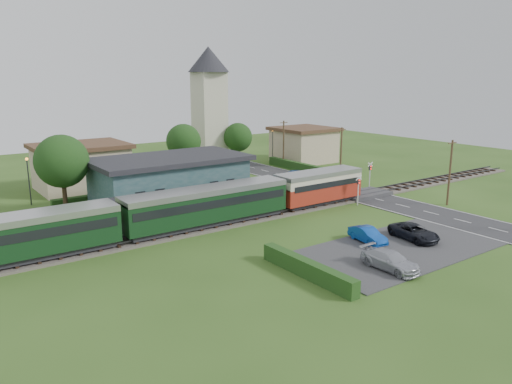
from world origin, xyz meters
TOP-DOWN VIEW (x-y plane):
  - ground at (0.00, 0.00)m, footprint 120.00×120.00m
  - railway_track at (0.00, 2.00)m, footprint 76.00×3.20m
  - road at (10.00, 0.00)m, footprint 6.00×70.00m
  - car_park at (-1.50, -12.00)m, footprint 17.00×9.00m
  - crossing_deck at (10.00, 2.00)m, footprint 6.20×3.40m
  - platform at (-10.00, 5.20)m, footprint 30.00×3.00m
  - equipment_hut at (-18.00, 5.20)m, footprint 2.30×2.30m
  - station_building at (-10.00, 10.99)m, footprint 16.00×9.00m
  - train at (-13.89, 2.00)m, footprint 43.20×2.90m
  - church_tower at (5.00, 28.00)m, footprint 6.00×6.00m
  - house_west at (-15.00, 25.00)m, footprint 10.80×8.80m
  - house_east at (20.00, 24.00)m, footprint 8.80×8.80m
  - hedge_carpark at (-11.00, -12.00)m, footprint 0.80×9.00m
  - hedge_roadside at (14.20, 16.00)m, footprint 0.80×18.00m
  - hedge_station at (-10.00, 15.50)m, footprint 22.00×0.80m
  - tree_a at (-20.00, 14.00)m, footprint 5.20×5.20m
  - tree_b at (-2.00, 23.00)m, footprint 4.60×4.60m
  - tree_c at (8.00, 25.00)m, footprint 4.20×4.20m
  - utility_pole_b at (14.20, -6.00)m, footprint 1.40×0.22m
  - utility_pole_c at (14.20, 10.00)m, footprint 1.40×0.22m
  - utility_pole_d at (14.20, 22.00)m, footprint 1.40×0.22m
  - crossing_signal_near at (6.40, -0.41)m, footprint 0.84×0.28m
  - crossing_signal_far at (13.60, 4.39)m, footprint 0.84×0.28m
  - streetlamp_west at (-22.00, 20.00)m, footprint 0.30×0.30m
  - streetlamp_east at (16.00, 27.00)m, footprint 0.30×0.30m
  - car_on_road at (10.02, 13.73)m, footprint 4.01×2.91m
  - car_park_blue at (-2.19, -9.50)m, footprint 1.94×3.97m
  - car_park_silver at (-5.41, -14.50)m, footprint 1.91×4.61m
  - car_park_dark at (1.54, -11.28)m, footprint 2.69×4.82m
  - pedestrian_near at (-1.63, 5.03)m, footprint 0.69×0.49m
  - pedestrian_far at (-17.39, 5.09)m, footprint 0.61×0.76m

SIDE VIEW (x-z plane):
  - ground at x=0.00m, z-range 0.00..0.00m
  - road at x=10.00m, z-range 0.00..0.05m
  - car_park at x=-1.50m, z-range 0.00..0.08m
  - railway_track at x=0.00m, z-range -0.13..0.36m
  - crossing_deck at x=10.00m, z-range 0.00..0.45m
  - platform at x=-10.00m, z-range 0.00..0.45m
  - hedge_carpark at x=-11.00m, z-range 0.00..1.20m
  - hedge_roadside at x=14.20m, z-range 0.00..1.20m
  - hedge_station at x=-10.00m, z-range 0.00..1.30m
  - car_on_road at x=10.02m, z-range 0.05..1.32m
  - car_park_blue at x=-2.19m, z-range 0.08..1.33m
  - car_park_dark at x=1.54m, z-range 0.08..1.35m
  - car_park_silver at x=-5.41m, z-range 0.08..1.41m
  - pedestrian_far at x=-17.39m, z-range 0.45..1.97m
  - pedestrian_near at x=-1.63m, z-range 0.45..2.24m
  - equipment_hut at x=-18.00m, z-range 0.47..3.02m
  - crossing_signal_near at x=6.40m, z-range 0.50..3.78m
  - crossing_signal_far at x=13.60m, z-range 0.50..3.78m
  - train at x=-13.89m, z-range 0.48..3.88m
  - station_building at x=-10.00m, z-range 0.04..5.34m
  - house_west at x=-15.00m, z-range 0.04..5.54m
  - house_east at x=20.00m, z-range 0.05..5.55m
  - streetlamp_west at x=-22.00m, z-range 0.46..5.62m
  - streetlamp_east at x=16.00m, z-range 0.46..5.62m
  - utility_pole_b at x=14.20m, z-range 0.13..7.13m
  - utility_pole_c at x=14.20m, z-range 0.13..7.13m
  - utility_pole_d at x=14.20m, z-range 0.13..7.13m
  - tree_c at x=8.00m, z-range 1.26..8.04m
  - tree_b at x=-2.00m, z-range 1.35..8.69m
  - tree_a at x=-20.00m, z-range 1.38..9.38m
  - church_tower at x=5.00m, z-range 1.43..19.03m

